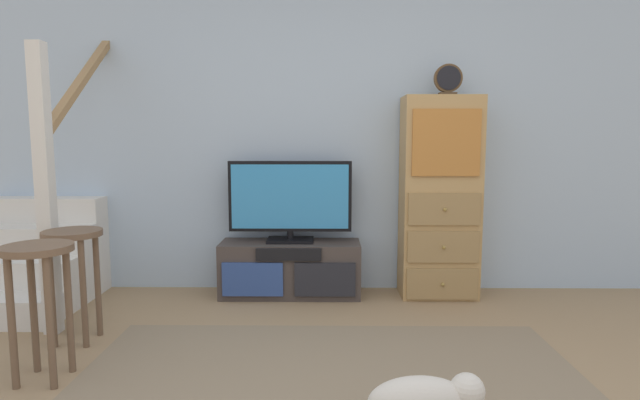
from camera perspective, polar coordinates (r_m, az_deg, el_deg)
The scene contains 10 objects.
back_wall at distance 4.17m, azimuth 0.98°, elevation 8.59°, with size 6.40×0.12×2.70m, color #A8BCD1.
area_rug at distance 2.61m, azimuth 1.22°, elevation -20.91°, with size 2.60×1.80×0.01m, color #847056.
media_console at distance 4.04m, azimuth -3.32°, elevation -7.66°, with size 1.08×0.38×0.42m.
television at distance 3.97m, azimuth -3.35°, elevation 0.09°, with size 0.95×0.22×0.63m.
side_cabinet at distance 4.04m, azimuth 13.16°, elevation 0.21°, with size 0.58×0.38×1.54m.
desk_clock at distance 4.03m, azimuth 14.07°, elevation 12.85°, with size 0.21×0.08×0.23m.
staircase at distance 4.58m, azimuth -28.38°, elevation -4.74°, with size 1.00×1.36×2.20m.
bar_stool_near at distance 2.94m, azimuth -28.80°, elevation -7.82°, with size 0.34×0.34×0.70m.
bar_stool_far at distance 3.41m, azimuth -25.74°, elevation -5.91°, with size 0.34×0.34×0.68m.
dog at distance 2.38m, azimuth 11.64°, elevation -21.01°, with size 0.54×0.23×0.23m.
Camera 1 is at (-0.03, -1.71, 1.22)m, focal length 28.75 mm.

